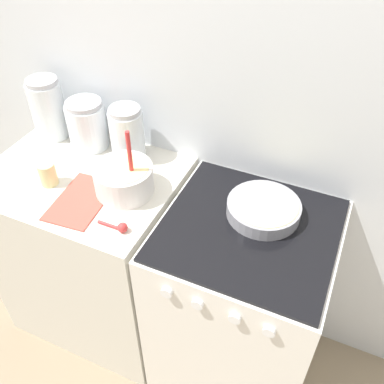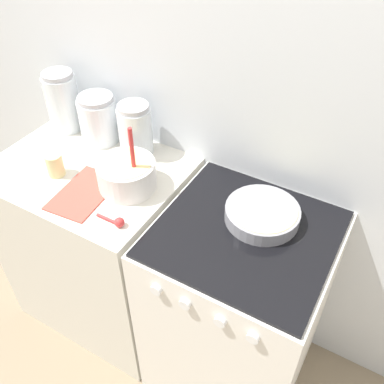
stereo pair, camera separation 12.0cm
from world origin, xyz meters
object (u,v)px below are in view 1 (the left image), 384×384
at_px(stove, 240,304).
at_px(storage_jar_right, 127,136).
at_px(storage_jar_middle, 88,127).
at_px(storage_jar_left, 49,112).
at_px(tin_can, 48,174).
at_px(baking_pan, 264,208).
at_px(mixing_bowl, 124,178).

xyz_separation_m(stove, storage_jar_right, (-0.60, 0.20, 0.56)).
distance_m(storage_jar_middle, storage_jar_right, 0.20).
height_order(storage_jar_left, tin_can, storage_jar_left).
relative_size(stove, tin_can, 9.89).
distance_m(storage_jar_left, tin_can, 0.35).
bearing_deg(baking_pan, storage_jar_right, 169.71).
distance_m(stove, storage_jar_right, 0.84).
bearing_deg(storage_jar_right, baking_pan, -10.29).
distance_m(storage_jar_left, storage_jar_middle, 0.20).
height_order(storage_jar_right, tin_can, storage_jar_right).
bearing_deg(stove, storage_jar_middle, 166.00).
height_order(stove, tin_can, tin_can).
bearing_deg(storage_jar_left, baking_pan, -6.35).
relative_size(storage_jar_left, storage_jar_right, 1.19).
xyz_separation_m(mixing_bowl, tin_can, (-0.29, -0.08, -0.02)).
relative_size(mixing_bowl, tin_can, 2.99).
bearing_deg(baking_pan, mixing_bowl, -170.02).
bearing_deg(mixing_bowl, stove, 0.70).
xyz_separation_m(baking_pan, tin_can, (-0.81, -0.17, 0.02)).
bearing_deg(tin_can, mixing_bowl, 15.45).
relative_size(baking_pan, tin_can, 2.83).
relative_size(baking_pan, storage_jar_middle, 1.25).
relative_size(stove, baking_pan, 3.50).
distance_m(mixing_bowl, baking_pan, 0.53).
xyz_separation_m(stove, baking_pan, (0.02, 0.09, 0.49)).
bearing_deg(storage_jar_right, storage_jar_left, -180.00).
relative_size(storage_jar_left, tin_can, 2.89).
xyz_separation_m(baking_pan, storage_jar_middle, (-0.81, 0.11, 0.06)).
bearing_deg(storage_jar_middle, baking_pan, -7.86).
height_order(mixing_bowl, storage_jar_right, mixing_bowl).
relative_size(storage_jar_left, storage_jar_middle, 1.28).
height_order(baking_pan, tin_can, tin_can).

